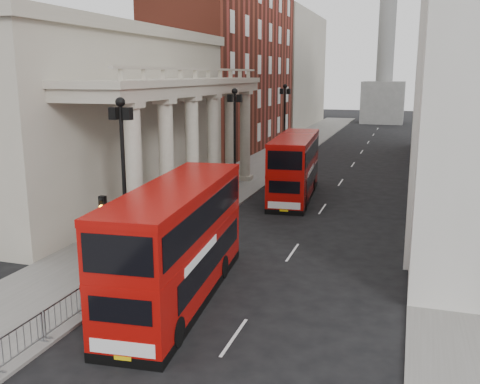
{
  "coord_description": "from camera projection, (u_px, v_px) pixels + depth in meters",
  "views": [
    {
      "loc": [
        11.7,
        -17.04,
        9.44
      ],
      "look_at": [
        2.39,
        11.95,
        2.69
      ],
      "focal_mm": 40.0,
      "sensor_mm": 36.0,
      "label": 1
    }
  ],
  "objects": [
    {
      "name": "ground",
      "position": [
        92.0,
        315.0,
        21.38
      ],
      "size": [
        260.0,
        260.0,
        0.0
      ],
      "primitive_type": "plane",
      "color": "black",
      "rests_on": "ground"
    },
    {
      "name": "sidewalk_west",
      "position": [
        244.0,
        176.0,
        50.15
      ],
      "size": [
        6.0,
        140.0,
        0.12
      ],
      "primitive_type": "cube",
      "color": "slate",
      "rests_on": "ground"
    },
    {
      "name": "sidewalk_east",
      "position": [
        430.0,
        187.0,
        45.22
      ],
      "size": [
        3.0,
        140.0,
        0.12
      ],
      "primitive_type": "cube",
      "color": "slate",
      "rests_on": "ground"
    },
    {
      "name": "kerb",
      "position": [
        275.0,
        178.0,
        49.26
      ],
      "size": [
        0.2,
        140.0,
        0.14
      ],
      "primitive_type": "cube",
      "color": "slate",
      "rests_on": "ground"
    },
    {
      "name": "portico_building",
      "position": [
        101.0,
        121.0,
        39.94
      ],
      "size": [
        9.0,
        28.0,
        12.0
      ],
      "primitive_type": "cube",
      "color": "#A19987",
      "rests_on": "ground"
    },
    {
      "name": "brick_building",
      "position": [
        230.0,
        61.0,
        66.75
      ],
      "size": [
        9.0,
        32.0,
        22.0
      ],
      "primitive_type": "cube",
      "color": "maroon",
      "rests_on": "ground"
    },
    {
      "name": "west_building_far",
      "position": [
        287.0,
        71.0,
        96.71
      ],
      "size": [
        9.0,
        30.0,
        20.0
      ],
      "primitive_type": "cube",
      "color": "#A19987",
      "rests_on": "ground"
    },
    {
      "name": "east_building",
      "position": [
        473.0,
        35.0,
        43.64
      ],
      "size": [
        8.0,
        55.0,
        25.0
      ],
      "primitive_type": "cube",
      "color": "beige",
      "rests_on": "ground"
    },
    {
      "name": "monument_column",
      "position": [
        386.0,
        39.0,
        101.65
      ],
      "size": [
        8.0,
        8.0,
        54.2
      ],
      "color": "#60605E",
      "rests_on": "ground"
    },
    {
      "name": "lamp_post_south",
      "position": [
        124.0,
        176.0,
        24.21
      ],
      "size": [
        1.05,
        0.44,
        8.32
      ],
      "color": "black",
      "rests_on": "sidewalk_west"
    },
    {
      "name": "lamp_post_mid",
      "position": [
        235.0,
        137.0,
        39.08
      ],
      "size": [
        1.05,
        0.44,
        8.32
      ],
      "color": "black",
      "rests_on": "sidewalk_west"
    },
    {
      "name": "lamp_post_north",
      "position": [
        285.0,
        120.0,
        53.96
      ],
      "size": [
        1.05,
        0.44,
        8.32
      ],
      "color": "black",
      "rests_on": "sidewalk_west"
    },
    {
      "name": "traffic_light",
      "position": [
        104.0,
        226.0,
        22.7
      ],
      "size": [
        0.28,
        0.33,
        4.3
      ],
      "color": "black",
      "rests_on": "sidewalk_west"
    },
    {
      "name": "crowd_barriers",
      "position": [
        113.0,
        278.0,
        23.4
      ],
      "size": [
        0.5,
        18.75,
        1.1
      ],
      "color": "gray",
      "rests_on": "sidewalk_west"
    },
    {
      "name": "bus_near",
      "position": [
        178.0,
        240.0,
        22.43
      ],
      "size": [
        3.85,
        11.71,
        4.96
      ],
      "rotation": [
        0.0,
        0.0,
        0.1
      ],
      "color": "#9E0A07",
      "rests_on": "ground"
    },
    {
      "name": "bus_far",
      "position": [
        295.0,
        166.0,
        41.18
      ],
      "size": [
        3.64,
        11.36,
        4.82
      ],
      "rotation": [
        0.0,
        0.0,
        0.09
      ],
      "color": "#A40B07",
      "rests_on": "ground"
    },
    {
      "name": "pedestrian_a",
      "position": [
        125.0,
        217.0,
        31.94
      ],
      "size": [
        0.77,
        0.59,
        1.89
      ],
      "primitive_type": "imported",
      "rotation": [
        0.0,
        0.0,
        -0.21
      ],
      "color": "black",
      "rests_on": "sidewalk_west"
    },
    {
      "name": "pedestrian_b",
      "position": [
        208.0,
        186.0,
        41.35
      ],
      "size": [
        0.91,
        0.77,
        1.68
      ],
      "primitive_type": "imported",
      "rotation": [
        0.0,
        0.0,
        3.31
      ],
      "color": "black",
      "rests_on": "sidewalk_west"
    },
    {
      "name": "pedestrian_c",
      "position": [
        197.0,
        199.0,
        37.38
      ],
      "size": [
        0.77,
        0.53,
        1.53
      ],
      "primitive_type": "imported",
      "rotation": [
        0.0,
        0.0,
        6.34
      ],
      "color": "black",
      "rests_on": "sidewalk_west"
    }
  ]
}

